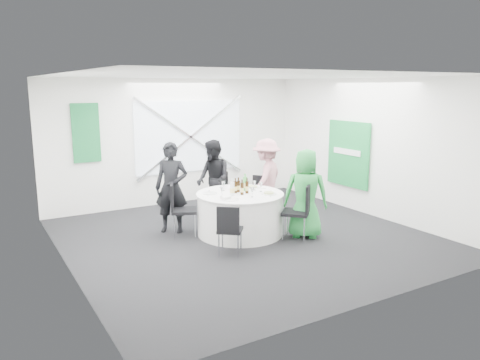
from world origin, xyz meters
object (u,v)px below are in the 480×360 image
chair_back_right (260,194)px  person_woman_pink (266,178)px  person_man_back_left (172,188)px  person_woman_green (306,194)px  banquet_table (240,214)px  person_man_back (213,180)px  chair_back (220,191)px  chair_front_left (229,227)px  chair_front_right (301,207)px  clear_water_bottle (232,189)px  chair_back_left (179,205)px  green_water_bottle (245,184)px

chair_back_right → person_woman_pink: person_woman_pink is taller
chair_back_right → person_man_back_left: 1.89m
person_woman_green → banquet_table: bearing=-0.0°
person_man_back → person_woman_green: bearing=27.5°
chair_back → person_woman_pink: 0.97m
banquet_table → person_man_back_left: 1.33m
chair_front_left → person_woman_green: (1.62, 0.15, 0.31)m
chair_back_right → chair_front_right: 1.51m
clear_water_bottle → person_man_back_left: bearing=132.0°
chair_back → chair_back_right: bearing=-26.0°
person_man_back_left → clear_water_bottle: person_man_back_left is taller
chair_back → chair_front_left: size_ratio=1.11×
chair_back → chair_front_left: chair_back is taller
chair_back → chair_front_right: (0.51, -1.99, 0.05)m
clear_water_bottle → chair_back_left: bearing=144.5°
chair_back → person_woman_green: size_ratio=0.58×
chair_back_left → person_man_back: 1.29m
person_man_back_left → green_water_bottle: size_ratio=5.24×
chair_back → chair_back_right: chair_back is taller
chair_back_left → chair_front_right: 2.14m
chair_back → person_woman_green: bearing=-59.1°
chair_back → person_man_back: 0.31m
person_woman_pink → chair_back_left: bearing=-27.0°
chair_back_left → chair_back_right: chair_back_left is taller
chair_back_right → person_man_back: size_ratio=0.54×
person_man_back_left → clear_water_bottle: size_ratio=5.57×
chair_front_left → person_man_back_left: bearing=-40.9°
banquet_table → person_woman_green: size_ratio=0.99×
person_woman_pink → green_water_bottle: bearing=0.1°
person_man_back → chair_front_left: bearing=-17.6°
person_woman_green → chair_back_right: bearing=-50.3°
chair_back → person_woman_pink: person_woman_pink is taller
green_water_bottle → chair_front_left: bearing=-131.9°
banquet_table → chair_back_left: 1.10m
chair_back_left → clear_water_bottle: (0.77, -0.55, 0.31)m
chair_front_right → person_woman_green: (0.17, 0.09, 0.21)m
chair_back_left → chair_front_left: size_ratio=1.16×
person_man_back → person_woman_green: person_man_back is taller
chair_front_left → green_water_bottle: size_ratio=2.61×
chair_back → green_water_bottle: (-0.05, -1.06, 0.35)m
person_woman_pink → green_water_bottle: (-0.88, -0.62, 0.09)m
chair_back → person_man_back_left: 1.32m
chair_back → clear_water_bottle: (-0.45, -1.27, 0.34)m
banquet_table → chair_front_left: bearing=-129.3°
banquet_table → chair_front_right: chair_front_right is taller
person_woman_pink → clear_water_bottle: (-1.27, -0.84, 0.08)m
chair_back_right → person_man_back: person_man_back is taller
chair_back_left → person_man_back_left: 0.41m
banquet_table → chair_back_right: bearing=38.6°
person_woman_pink → person_woman_green: (-0.15, -1.46, -0.01)m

